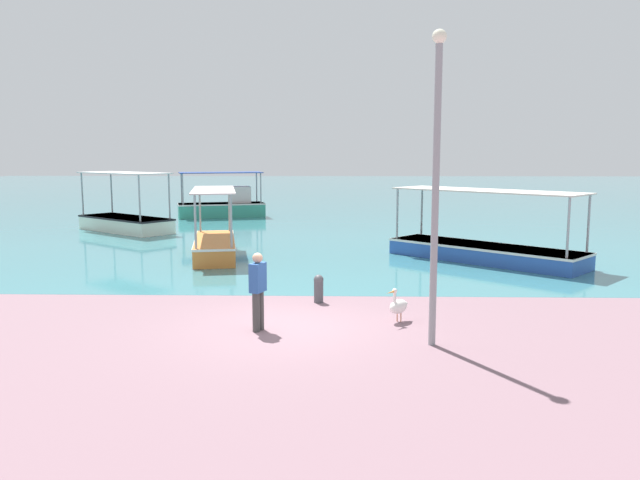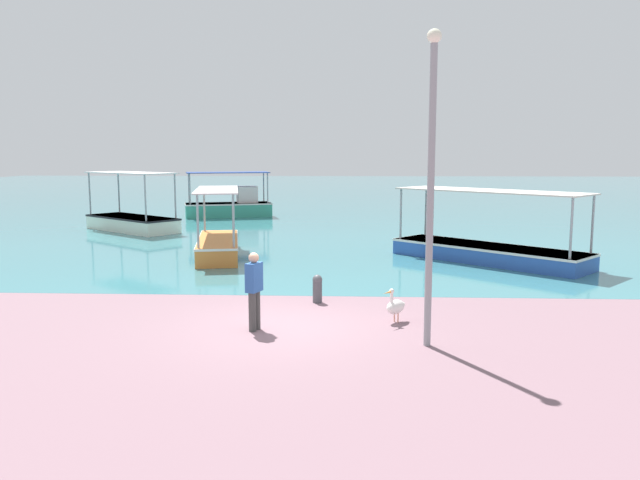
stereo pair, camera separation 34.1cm
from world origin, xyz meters
The scene contains 10 objects.
ground centered at (0.00, 0.00, 0.00)m, with size 120.00×120.00×0.00m, color slate.
harbor_water centered at (0.00, 48.00, 0.00)m, with size 110.00×90.00×0.00m, color teal.
fishing_boat_outer centered at (-9.15, 16.78, 0.54)m, with size 5.44×4.83×2.86m.
fishing_boat_near_left centered at (-5.60, 23.93, 0.68)m, with size 5.40×3.21×2.67m.
fishing_boat_center centered at (-3.32, 9.35, 0.51)m, with size 2.37×5.32×2.47m.
fishing_boat_near_right centered at (6.37, 8.59, 0.48)m, with size 6.44×6.12×2.51m.
pelican centered at (2.56, 0.47, 0.38)m, with size 0.61×0.68×0.80m.
lamp_post centered at (3.06, -1.19, 3.39)m, with size 0.28×0.28×6.05m.
mooring_bollard centered at (0.71, 2.28, 0.38)m, with size 0.25×0.25×0.72m.
fisherman_standing centered at (-0.50, -0.30, 0.91)m, with size 0.35×0.45×1.69m.
Camera 2 is at (1.50, -13.20, 3.76)m, focal length 35.00 mm.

